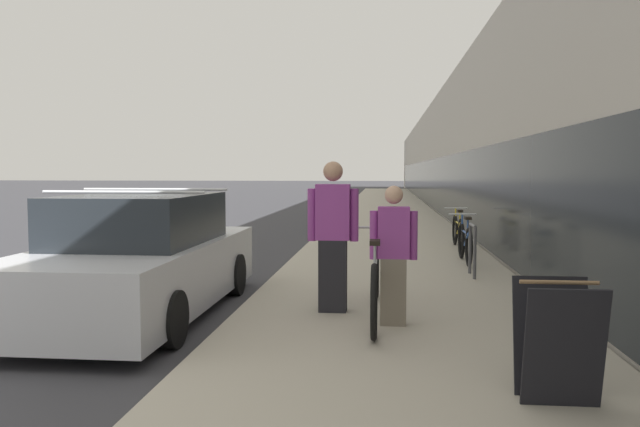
{
  "coord_description": "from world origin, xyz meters",
  "views": [
    {
      "loc": [
        5.65,
        -4.63,
        1.81
      ],
      "look_at": [
        3.82,
        13.28,
        0.58
      ],
      "focal_mm": 35.0,
      "sensor_mm": 36.0,
      "label": 1
    }
  ],
  "objects_px": {
    "person_rider": "(393,255)",
    "cruiser_bike_nearest": "(465,242)",
    "tandem_bicycle": "(375,281)",
    "parked_sedan_curbside": "(141,261)",
    "bike_rack_hoop": "(472,245)",
    "cruiser_bike_middle": "(458,231)",
    "person_bystander": "(333,236)",
    "sandwich_board_sign": "(558,341)"
  },
  "relations": [
    {
      "from": "person_bystander",
      "to": "bike_rack_hoop",
      "type": "relative_size",
      "value": 2.14
    },
    {
      "from": "cruiser_bike_nearest",
      "to": "sandwich_board_sign",
      "type": "bearing_deg",
      "value": -91.86
    },
    {
      "from": "tandem_bicycle",
      "to": "cruiser_bike_nearest",
      "type": "distance_m",
      "value": 4.74
    },
    {
      "from": "person_rider",
      "to": "sandwich_board_sign",
      "type": "height_order",
      "value": "person_rider"
    },
    {
      "from": "cruiser_bike_middle",
      "to": "parked_sedan_curbside",
      "type": "height_order",
      "value": "parked_sedan_curbside"
    },
    {
      "from": "tandem_bicycle",
      "to": "cruiser_bike_nearest",
      "type": "bearing_deg",
      "value": 70.37
    },
    {
      "from": "person_bystander",
      "to": "parked_sedan_curbside",
      "type": "distance_m",
      "value": 2.44
    },
    {
      "from": "sandwich_board_sign",
      "to": "parked_sedan_curbside",
      "type": "relative_size",
      "value": 0.19
    },
    {
      "from": "bike_rack_hoop",
      "to": "cruiser_bike_middle",
      "type": "height_order",
      "value": "cruiser_bike_middle"
    },
    {
      "from": "bike_rack_hoop",
      "to": "sandwich_board_sign",
      "type": "bearing_deg",
      "value": -91.56
    },
    {
      "from": "person_rider",
      "to": "cruiser_bike_nearest",
      "type": "height_order",
      "value": "person_rider"
    },
    {
      "from": "cruiser_bike_middle",
      "to": "parked_sedan_curbside",
      "type": "relative_size",
      "value": 0.38
    },
    {
      "from": "person_bystander",
      "to": "cruiser_bike_middle",
      "type": "height_order",
      "value": "person_bystander"
    },
    {
      "from": "person_bystander",
      "to": "bike_rack_hoop",
      "type": "distance_m",
      "value": 3.41
    },
    {
      "from": "tandem_bicycle",
      "to": "cruiser_bike_middle",
      "type": "height_order",
      "value": "tandem_bicycle"
    },
    {
      "from": "person_rider",
      "to": "cruiser_bike_nearest",
      "type": "relative_size",
      "value": 0.87
    },
    {
      "from": "person_rider",
      "to": "parked_sedan_curbside",
      "type": "distance_m",
      "value": 3.2
    },
    {
      "from": "cruiser_bike_nearest",
      "to": "parked_sedan_curbside",
      "type": "bearing_deg",
      "value": -137.18
    },
    {
      "from": "tandem_bicycle",
      "to": "bike_rack_hoop",
      "type": "xyz_separation_m",
      "value": [
        1.51,
        2.94,
        0.1
      ]
    },
    {
      "from": "person_rider",
      "to": "bike_rack_hoop",
      "type": "bearing_deg",
      "value": 68.31
    },
    {
      "from": "bike_rack_hoop",
      "to": "cruiser_bike_middle",
      "type": "relative_size",
      "value": 0.48
    },
    {
      "from": "person_bystander",
      "to": "person_rider",
      "type": "bearing_deg",
      "value": -39.55
    },
    {
      "from": "cruiser_bike_nearest",
      "to": "tandem_bicycle",
      "type": "bearing_deg",
      "value": -109.63
    },
    {
      "from": "parked_sedan_curbside",
      "to": "tandem_bicycle",
      "type": "bearing_deg",
      "value": -5.31
    },
    {
      "from": "person_rider",
      "to": "parked_sedan_curbside",
      "type": "xyz_separation_m",
      "value": [
        -3.13,
        0.64,
        -0.2
      ]
    },
    {
      "from": "cruiser_bike_middle",
      "to": "person_rider",
      "type": "bearing_deg",
      "value": -102.12
    },
    {
      "from": "cruiser_bike_nearest",
      "to": "sandwich_board_sign",
      "type": "xyz_separation_m",
      "value": [
        -0.23,
        -7.02,
        0.08
      ]
    },
    {
      "from": "bike_rack_hoop",
      "to": "sandwich_board_sign",
      "type": "xyz_separation_m",
      "value": [
        -0.15,
        -5.5,
        -0.06
      ]
    },
    {
      "from": "tandem_bicycle",
      "to": "parked_sedan_curbside",
      "type": "relative_size",
      "value": 0.62
    },
    {
      "from": "bike_rack_hoop",
      "to": "cruiser_bike_nearest",
      "type": "distance_m",
      "value": 1.53
    },
    {
      "from": "tandem_bicycle",
      "to": "parked_sedan_curbside",
      "type": "bearing_deg",
      "value": 174.69
    },
    {
      "from": "person_rider",
      "to": "parked_sedan_curbside",
      "type": "height_order",
      "value": "person_rider"
    },
    {
      "from": "tandem_bicycle",
      "to": "cruiser_bike_middle",
      "type": "relative_size",
      "value": 1.64
    },
    {
      "from": "cruiser_bike_nearest",
      "to": "cruiser_bike_middle",
      "type": "relative_size",
      "value": 1.01
    },
    {
      "from": "tandem_bicycle",
      "to": "person_bystander",
      "type": "relative_size",
      "value": 1.59
    },
    {
      "from": "person_bystander",
      "to": "parked_sedan_curbside",
      "type": "relative_size",
      "value": 0.39
    },
    {
      "from": "tandem_bicycle",
      "to": "person_rider",
      "type": "xyz_separation_m",
      "value": [
        0.2,
        -0.37,
        0.36
      ]
    },
    {
      "from": "bike_rack_hoop",
      "to": "cruiser_bike_nearest",
      "type": "height_order",
      "value": "cruiser_bike_nearest"
    },
    {
      "from": "person_rider",
      "to": "sandwich_board_sign",
      "type": "distance_m",
      "value": 2.5
    },
    {
      "from": "parked_sedan_curbside",
      "to": "person_bystander",
      "type": "bearing_deg",
      "value": -1.19
    },
    {
      "from": "bike_rack_hoop",
      "to": "cruiser_bike_middle",
      "type": "xyz_separation_m",
      "value": [
        0.21,
        3.79,
        -0.15
      ]
    },
    {
      "from": "bike_rack_hoop",
      "to": "parked_sedan_curbside",
      "type": "relative_size",
      "value": 0.18
    }
  ]
}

